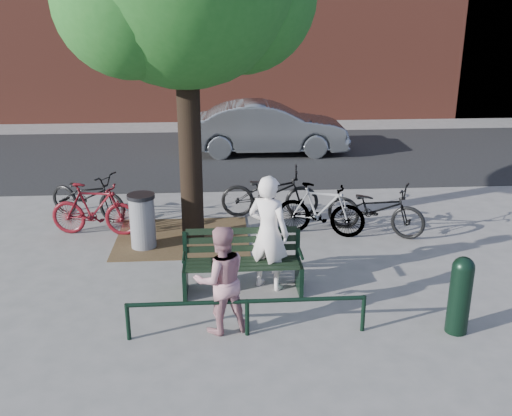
{
  "coord_description": "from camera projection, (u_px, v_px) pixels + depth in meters",
  "views": [
    {
      "loc": [
        -0.34,
        -7.59,
        3.92
      ],
      "look_at": [
        0.27,
        1.0,
        0.96
      ],
      "focal_mm": 40.0,
      "sensor_mm": 36.0,
      "label": 1
    }
  ],
  "objects": [
    {
      "name": "person_right",
      "position": [
        221.0,
        280.0,
        7.21
      ],
      "size": [
        0.81,
        0.7,
        1.44
      ],
      "primitive_type": "imported",
      "rotation": [
        0.0,
        0.0,
        3.38
      ],
      "color": "#B47B83",
      "rests_on": "ground"
    },
    {
      "name": "litter_bin",
      "position": [
        143.0,
        221.0,
        9.89
      ],
      "size": [
        0.48,
        0.48,
        0.98
      ],
      "color": "gray",
      "rests_on": "ground"
    },
    {
      "name": "bicycle_c",
      "position": [
        270.0,
        193.0,
        11.4
      ],
      "size": [
        2.02,
        0.9,
        1.02
      ],
      "primitive_type": "imported",
      "rotation": [
        0.0,
        0.0,
        1.46
      ],
      "color": "black",
      "rests_on": "ground"
    },
    {
      "name": "guard_railing",
      "position": [
        247.0,
        307.0,
        7.2
      ],
      "size": [
        3.06,
        0.06,
        0.51
      ],
      "color": "black",
      "rests_on": "ground"
    },
    {
      "name": "person_left",
      "position": [
        268.0,
        233.0,
        8.34
      ],
      "size": [
        0.76,
        0.69,
        1.74
      ],
      "primitive_type": "imported",
      "rotation": [
        0.0,
        0.0,
        2.59
      ],
      "color": "white",
      "rests_on": "ground"
    },
    {
      "name": "bicycle_d",
      "position": [
        321.0,
        209.0,
        10.48
      ],
      "size": [
        1.7,
        1.01,
        0.99
      ],
      "primitive_type": "imported",
      "rotation": [
        0.0,
        0.0,
        1.22
      ],
      "color": "gray",
      "rests_on": "ground"
    },
    {
      "name": "bicycle_e",
      "position": [
        376.0,
        209.0,
        10.55
      ],
      "size": [
        1.92,
        1.49,
        0.97
      ],
      "primitive_type": "imported",
      "rotation": [
        0.0,
        0.0,
        1.04
      ],
      "color": "black",
      "rests_on": "ground"
    },
    {
      "name": "bollard",
      "position": [
        460.0,
        292.0,
        7.23
      ],
      "size": [
        0.28,
        0.28,
        1.05
      ],
      "color": "black",
      "rests_on": "ground"
    },
    {
      "name": "park_bench",
      "position": [
        242.0,
        260.0,
        8.38
      ],
      "size": [
        1.74,
        0.54,
        0.97
      ],
      "color": "black",
      "rests_on": "ground"
    },
    {
      "name": "bicycle_a",
      "position": [
        88.0,
        195.0,
        11.33
      ],
      "size": [
        1.9,
        1.43,
        0.96
      ],
      "primitive_type": "imported",
      "rotation": [
        0.0,
        0.0,
        1.07
      ],
      "color": "black",
      "rests_on": "ground"
    },
    {
      "name": "road",
      "position": [
        228.0,
        156.0,
        16.48
      ],
      "size": [
        40.0,
        7.0,
        0.01
      ],
      "primitive_type": "cube",
      "color": "black",
      "rests_on": "ground"
    },
    {
      "name": "parked_car",
      "position": [
        268.0,
        128.0,
        16.51
      ],
      "size": [
        4.61,
        1.69,
        1.51
      ],
      "primitive_type": "imported",
      "rotation": [
        0.0,
        0.0,
        1.55
      ],
      "color": "slate",
      "rests_on": "ground"
    },
    {
      "name": "dirt_pit",
      "position": [
        183.0,
        238.0,
        10.46
      ],
      "size": [
        2.4,
        2.0,
        0.02
      ],
      "primitive_type": "cube",
      "color": "brown",
      "rests_on": "ground"
    },
    {
      "name": "bicycle_b",
      "position": [
        95.0,
        209.0,
        10.48
      ],
      "size": [
        1.71,
        0.73,
        0.99
      ],
      "primitive_type": "imported",
      "rotation": [
        0.0,
        0.0,
        1.41
      ],
      "color": "#550C12",
      "rests_on": "ground"
    },
    {
      "name": "ground",
      "position": [
        243.0,
        292.0,
        8.46
      ],
      "size": [
        90.0,
        90.0,
        0.0
      ],
      "primitive_type": "plane",
      "color": "gray",
      "rests_on": "ground"
    }
  ]
}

